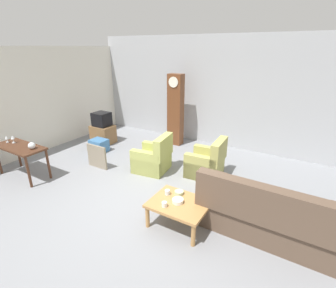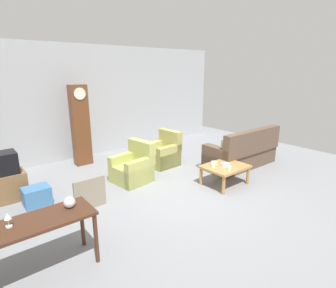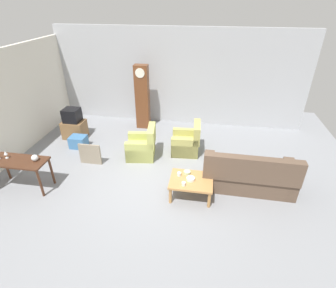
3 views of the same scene
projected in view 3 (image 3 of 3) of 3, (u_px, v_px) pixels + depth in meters
ground_plane at (158, 180)px, 6.53m from camera, size 10.40×10.40×0.00m
garage_door_wall at (178, 77)px, 8.81m from camera, size 8.40×0.16×3.20m
pegboard_wall_left at (1, 110)px, 6.75m from camera, size 0.12×6.40×2.88m
couch_floral at (248, 176)px, 6.10m from camera, size 2.11×0.91×1.04m
armchair_olive_near at (142, 147)px, 7.36m from camera, size 0.89×0.86×0.92m
armchair_olive_far at (187, 143)px, 7.56m from camera, size 0.84×0.81×0.92m
coffee_table_wood at (191, 182)px, 5.87m from camera, size 0.96×0.76×0.44m
console_table_dark at (19, 164)px, 6.00m from camera, size 1.30×0.56×0.76m
grandfather_clock at (142, 97)px, 8.64m from camera, size 0.44×0.30×2.14m
tv_stand_cabinet at (75, 129)px, 8.37m from camera, size 0.68×0.52×0.56m
tv_crt at (72, 115)px, 8.13m from camera, size 0.48×0.44×0.42m
framed_picture_leaning at (90, 154)px, 7.04m from camera, size 0.60×0.05×0.59m
storage_box_blue at (78, 142)px, 7.87m from camera, size 0.48×0.38×0.35m
glass_dome_cloche at (35, 158)px, 5.90m from camera, size 0.15×0.15×0.15m
cup_white_porcelain at (184, 184)px, 5.64m from camera, size 0.08×0.08×0.08m
cup_blue_rimmed at (179, 174)px, 5.94m from camera, size 0.09×0.09×0.09m
bowl_white_stacked at (191, 179)px, 5.81m from camera, size 0.19×0.19×0.06m
bowl_shallow_green at (187, 172)px, 6.02m from camera, size 0.16×0.16×0.06m
wine_glass_mid at (6, 154)px, 5.96m from camera, size 0.08×0.08×0.18m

